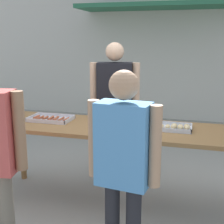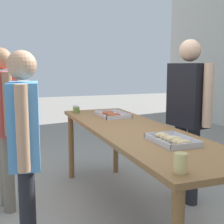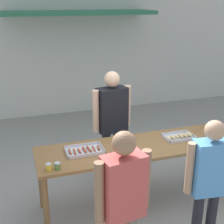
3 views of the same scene
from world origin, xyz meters
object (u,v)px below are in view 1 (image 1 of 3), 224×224
Objects in this scene: food_tray_sausages at (51,119)px; person_server_behind_table at (115,99)px; condiment_jar_ketchup at (3,122)px; food_tray_buns at (172,127)px; person_customer_with_cup at (123,160)px.

food_tray_sausages is 0.87m from person_server_behind_table.
food_tray_sausages is at bearing -141.76° from person_server_behind_table.
person_server_behind_table is (0.95, 0.96, 0.11)m from condiment_jar_ketchup.
person_customer_with_cup is (-0.25, -1.06, 0.03)m from food_tray_buns.
food_tray_sausages is at bearing 179.86° from food_tray_buns.
condiment_jar_ketchup is at bearing -169.47° from food_tray_buns.
food_tray_buns is 1.75m from condiment_jar_ketchup.
food_tray_sausages is 0.27× the size of person_server_behind_table.
person_server_behind_table is (0.57, 0.64, 0.13)m from food_tray_sausages.
food_tray_buns is 0.24× the size of person_server_behind_table.
food_tray_sausages is 0.30× the size of person_customer_with_cup.
food_tray_sausages is at bearing -37.03° from person_customer_with_cup.
food_tray_sausages is 5.87× the size of condiment_jar_ketchup.
person_server_behind_table is (-0.77, 0.64, 0.13)m from food_tray_buns.
food_tray_buns is 1.01m from person_server_behind_table.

